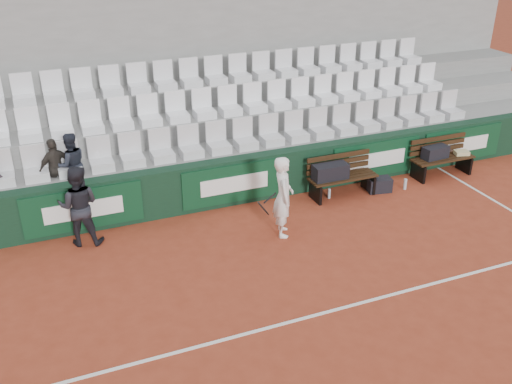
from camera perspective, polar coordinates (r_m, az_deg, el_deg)
name	(u,v)px	position (r m, az deg, el deg)	size (l,w,h in m)	color
ground	(332,311)	(9.04, 7.62, -11.70)	(80.00, 80.00, 0.00)	#9A3A22
court_baseline	(332,311)	(9.04, 7.62, -11.68)	(18.00, 0.06, 0.01)	white
back_barrier	(244,179)	(11.90, -1.25, 1.29)	(18.00, 0.34, 1.00)	#10321F
grandstand_tier_front	(230,168)	(12.42, -2.59, 2.38)	(18.00, 0.95, 1.00)	gray
grandstand_tier_mid	(216,144)	(13.16, -4.01, 4.82)	(18.00, 0.95, 1.45)	gray
grandstand_tier_back	(203,122)	(13.94, -5.28, 7.00)	(18.00, 0.95, 1.90)	gray
grandstand_rear_wall	(194,65)	(14.16, -6.26, 12.55)	(18.00, 0.30, 4.40)	gray
seat_row_front	(232,136)	(11.96, -2.38, 5.63)	(11.90, 0.44, 0.63)	silver
seat_row_mid	(217,102)	(12.66, -3.90, 8.94)	(11.90, 0.44, 0.63)	white
seat_row_back	(203,72)	(13.41, -5.28, 11.88)	(11.90, 0.44, 0.63)	silver
bench_left	(342,186)	(12.38, 8.64, 0.60)	(1.50, 0.56, 0.45)	#331E0F
bench_right	(442,167)	(13.86, 18.07, 2.44)	(1.50, 0.56, 0.45)	#341E0F
sports_bag_left	(330,172)	(12.08, 7.44, 2.03)	(0.75, 0.32, 0.32)	black
sports_bag_right	(435,152)	(13.64, 17.49, 3.80)	(0.61, 0.28, 0.28)	black
towel	(462,153)	(14.08, 19.87, 3.72)	(0.32, 0.23, 0.09)	#CCC084
sports_bag_ground	(379,185)	(12.75, 12.21, 0.73)	(0.51, 0.31, 0.31)	black
water_bottle_near	(329,193)	(12.27, 7.33, -0.13)	(0.06, 0.06, 0.23)	silver
water_bottle_far	(405,184)	(12.98, 14.69, 0.77)	(0.07, 0.07, 0.25)	silver
tennis_player	(283,197)	(10.55, 2.72, -0.46)	(0.76, 0.66, 1.58)	white
ball_kid	(79,206)	(10.74, -17.30, -1.33)	(0.74, 0.58, 1.53)	black
spectator_b	(53,146)	(11.31, -19.68, 4.34)	(0.70, 0.29, 1.19)	#2F2A25
spectator_c	(68,142)	(11.30, -18.29, 4.74)	(0.61, 0.48, 1.26)	#1E232E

